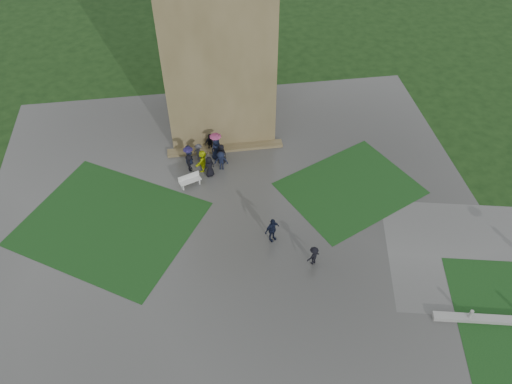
{
  "coord_description": "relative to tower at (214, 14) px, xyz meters",
  "views": [
    {
      "loc": [
        -1.83,
        -19.39,
        25.35
      ],
      "look_at": [
        1.54,
        4.41,
        1.2
      ],
      "focal_mm": 35.0,
      "sensor_mm": 36.0,
      "label": 1
    }
  ],
  "objects": [
    {
      "name": "tower",
      "position": [
        0.0,
        0.0,
        0.0
      ],
      "size": [
        8.0,
        8.0,
        18.0
      ],
      "primitive_type": "cube",
      "color": "brown",
      "rests_on": "ground"
    },
    {
      "name": "lawn_inset_right",
      "position": [
        8.5,
        -10.0,
        -8.97
      ],
      "size": [
        11.12,
        10.15,
        0.01
      ],
      "primitive_type": "cube",
      "rotation": [
        0.0,
        0.0,
        0.44
      ],
      "color": "#123413",
      "rests_on": "plaza"
    },
    {
      "name": "visitor_cluster",
      "position": [
        -1.5,
        -5.97,
        -8.04
      ],
      "size": [
        3.36,
        3.77,
        2.34
      ],
      "color": "black",
      "rests_on": "plaza"
    },
    {
      "name": "plaza",
      "position": [
        0.0,
        -13.0,
        -8.99
      ],
      "size": [
        34.0,
        34.0,
        0.02
      ],
      "primitive_type": "cube",
      "color": "#393937",
      "rests_on": "ground"
    },
    {
      "name": "lawn_inset_left",
      "position": [
        -8.5,
        -11.0,
        -8.97
      ],
      "size": [
        14.1,
        13.46,
        0.01
      ],
      "primitive_type": "cube",
      "rotation": [
        0.0,
        0.0,
        -0.56
      ],
      "color": "#123413",
      "rests_on": "plaza"
    },
    {
      "name": "bench",
      "position": [
        -2.92,
        -8.03,
        -8.5
      ],
      "size": [
        1.67,
        1.03,
        0.93
      ],
      "rotation": [
        0.0,
        0.0,
        0.36
      ],
      "color": "beige",
      "rests_on": "plaza"
    },
    {
      "name": "ground",
      "position": [
        0.0,
        -15.0,
        -9.0
      ],
      "size": [
        120.0,
        120.0,
        0.0
      ],
      "primitive_type": "plane",
      "color": "black"
    },
    {
      "name": "pedestrian_mid",
      "position": [
        2.13,
        -13.89,
        -8.03
      ],
      "size": [
        1.28,
        1.09,
        1.9
      ],
      "primitive_type": "imported",
      "rotation": [
        0.0,
        0.0,
        0.5
      ],
      "color": "black",
      "rests_on": "plaza"
    },
    {
      "name": "tower_plinth",
      "position": [
        0.0,
        -4.4,
        -8.87
      ],
      "size": [
        9.0,
        0.8,
        0.22
      ],
      "primitive_type": "cube",
      "color": "brown",
      "rests_on": "plaza"
    },
    {
      "name": "pedestrian_near",
      "position": [
        4.36,
        -16.14,
        -8.26
      ],
      "size": [
        1.05,
        0.86,
        1.44
      ],
      "primitive_type": "imported",
      "rotation": [
        0.0,
        0.0,
        3.62
      ],
      "color": "black",
      "rests_on": "plaza"
    }
  ]
}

